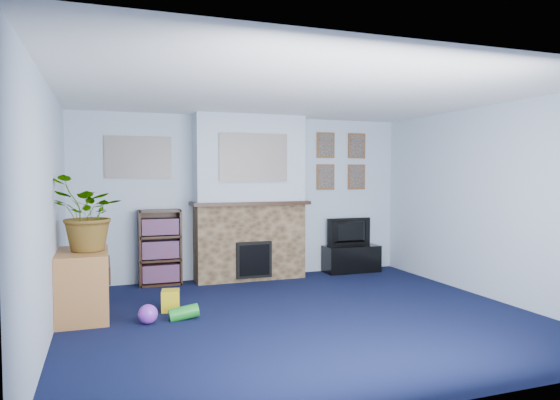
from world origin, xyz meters
name	(u,v)px	position (x,y,z in m)	size (l,w,h in m)	color
floor	(302,316)	(0.00, 0.00, 0.00)	(5.00, 4.50, 0.01)	black
ceiling	(303,94)	(0.00, 0.00, 2.40)	(5.00, 4.50, 0.01)	white
wall_back	(246,197)	(0.00, 2.25, 1.20)	(5.00, 0.04, 2.40)	#ADBDD1
wall_front	(432,227)	(0.00, -2.25, 1.20)	(5.00, 0.04, 2.40)	#ADBDD1
wall_left	(47,212)	(-2.50, 0.00, 1.20)	(0.04, 4.50, 2.40)	#ADBDD1
wall_right	(488,202)	(2.50, 0.00, 1.20)	(0.04, 4.50, 2.40)	#ADBDD1
chimney_breast	(250,199)	(0.00, 2.05, 1.18)	(1.72, 0.50, 2.40)	brown
collage_main	(254,158)	(0.00, 1.84, 1.78)	(1.00, 0.03, 0.68)	gray
collage_left	(138,157)	(-1.55, 2.23, 1.78)	(0.90, 0.03, 0.58)	gray
portrait_tl	(326,145)	(1.30, 2.23, 2.00)	(0.30, 0.03, 0.40)	brown
portrait_tr	(357,146)	(1.85, 2.23, 2.00)	(0.30, 0.03, 0.40)	brown
portrait_bl	(325,177)	(1.30, 2.23, 1.50)	(0.30, 0.03, 0.40)	brown
portrait_br	(356,177)	(1.85, 2.23, 1.50)	(0.30, 0.03, 0.40)	brown
tv_stand	(351,258)	(1.66, 2.03, 0.23)	(0.88, 0.37, 0.42)	black
television	(351,232)	(1.66, 2.05, 0.63)	(0.75, 0.10, 0.43)	black
bookshelf	(160,249)	(-1.29, 2.11, 0.50)	(0.58, 0.28, 1.05)	black
sideboard	(83,285)	(-2.24, 0.76, 0.35)	(0.51, 0.93, 0.72)	#A96A36
potted_plant	(87,213)	(-2.19, 0.71, 1.13)	(0.74, 0.64, 0.82)	#26661E
mantel_clock	(252,197)	(0.02, 2.00, 1.22)	(0.10, 0.06, 0.14)	gold
mantel_candle	(269,196)	(0.28, 2.00, 1.23)	(0.05, 0.05, 0.17)	#B2BFC6
mantel_teddy	(213,197)	(-0.55, 2.00, 1.22)	(0.12, 0.12, 0.12)	gray
mantel_can	(298,196)	(0.74, 2.00, 1.21)	(0.07, 0.07, 0.13)	yellow
green_crate	(77,308)	(-2.30, 0.63, 0.14)	(0.36, 0.28, 0.28)	#198C26
toy_ball	(148,315)	(-1.61, 0.28, 0.09)	(0.20, 0.20, 0.20)	purple
toy_block	(171,301)	(-1.32, 0.69, 0.11)	(0.20, 0.20, 0.24)	yellow
toy_tube	(184,313)	(-1.23, 0.31, 0.07)	(0.14, 0.14, 0.31)	#198C26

